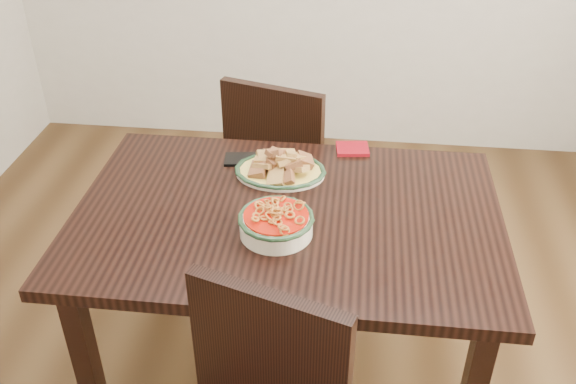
# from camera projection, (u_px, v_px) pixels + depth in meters

# --- Properties ---
(floor) EXTENTS (3.50, 3.50, 0.00)m
(floor) POSITION_uv_depth(u_px,v_px,m) (291.00, 354.00, 2.47)
(floor) COLOR #392512
(floor) RESTS_ON ground
(dining_table) EXTENTS (1.31, 0.87, 0.75)m
(dining_table) POSITION_uv_depth(u_px,v_px,m) (287.00, 235.00, 2.02)
(dining_table) COLOR black
(dining_table) RESTS_ON ground
(chair_far) EXTENTS (0.52, 0.52, 0.89)m
(chair_far) POSITION_uv_depth(u_px,v_px,m) (283.00, 163.00, 2.70)
(chair_far) COLOR black
(chair_far) RESTS_ON ground
(fish_plate) EXTENTS (0.30, 0.23, 0.11)m
(fish_plate) POSITION_uv_depth(u_px,v_px,m) (280.00, 163.00, 2.13)
(fish_plate) COLOR beige
(fish_plate) RESTS_ON dining_table
(noodle_bowl) EXTENTS (0.22, 0.22, 0.08)m
(noodle_bowl) POSITION_uv_depth(u_px,v_px,m) (276.00, 221.00, 1.85)
(noodle_bowl) COLOR white
(noodle_bowl) RESTS_ON dining_table
(smartphone) EXTENTS (0.17, 0.10, 0.01)m
(smartphone) POSITION_uv_depth(u_px,v_px,m) (247.00, 159.00, 2.22)
(smartphone) COLOR black
(smartphone) RESTS_ON dining_table
(napkin) EXTENTS (0.12, 0.11, 0.01)m
(napkin) POSITION_uv_depth(u_px,v_px,m) (352.00, 149.00, 2.28)
(napkin) COLOR maroon
(napkin) RESTS_ON dining_table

